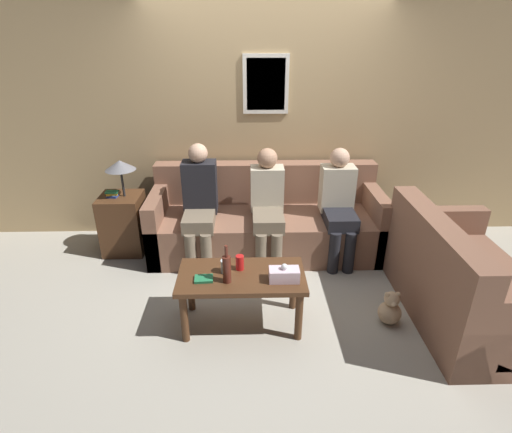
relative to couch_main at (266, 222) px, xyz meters
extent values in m
plane|color=#ADA899|center=(0.00, -0.53, -0.31)|extent=(16.00, 16.00, 0.00)
cube|color=tan|center=(0.00, 0.47, 0.99)|extent=(9.00, 0.06, 2.60)
cube|color=silver|center=(0.00, 0.43, 1.39)|extent=(0.48, 0.02, 0.60)
cube|color=silver|center=(0.00, 0.42, 1.39)|extent=(0.40, 0.01, 0.52)
cube|color=brown|center=(0.00, -0.06, -0.09)|extent=(2.43, 0.90, 0.44)
cube|color=brown|center=(0.00, 0.29, 0.36)|extent=(2.43, 0.20, 0.45)
cube|color=brown|center=(-1.15, -0.06, 0.04)|extent=(0.14, 0.90, 0.69)
cube|color=brown|center=(1.15, -0.06, 0.04)|extent=(0.14, 0.90, 0.69)
cube|color=brown|center=(1.62, -1.21, -0.09)|extent=(0.90, 1.50, 0.44)
cube|color=brown|center=(1.27, -1.21, 0.36)|extent=(0.20, 1.50, 0.45)
cube|color=brown|center=(1.62, -0.52, 0.04)|extent=(0.90, 0.14, 0.69)
cube|color=#4C2D19|center=(-0.26, -1.27, 0.15)|extent=(1.00, 0.51, 0.04)
cylinder|color=#4C2D19|center=(-0.70, -1.47, -0.09)|extent=(0.06, 0.06, 0.44)
cylinder|color=#4C2D19|center=(0.18, -1.47, -0.09)|extent=(0.06, 0.06, 0.44)
cylinder|color=#4C2D19|center=(-0.70, -1.08, -0.09)|extent=(0.06, 0.06, 0.44)
cylinder|color=#4C2D19|center=(0.18, -1.08, -0.09)|extent=(0.06, 0.06, 0.44)
cube|color=#4C2D19|center=(-1.54, -0.02, 0.01)|extent=(0.43, 0.43, 0.64)
cylinder|color=#262628|center=(-1.49, -0.02, 0.48)|extent=(0.02, 0.02, 0.31)
cone|color=slate|center=(-1.49, -0.02, 0.67)|extent=(0.31, 0.31, 0.10)
cube|color=navy|center=(-1.61, -0.04, 0.34)|extent=(0.11, 0.10, 0.02)
cube|color=gold|center=(-1.61, -0.04, 0.37)|extent=(0.12, 0.09, 0.02)
cube|color=#237547|center=(-1.61, -0.04, 0.39)|extent=(0.13, 0.08, 0.02)
cylinder|color=#562319|center=(-0.37, -1.37, 0.28)|extent=(0.06, 0.06, 0.22)
cylinder|color=#562319|center=(-0.37, -1.37, 0.43)|extent=(0.02, 0.02, 0.09)
cylinder|color=silver|center=(-0.38, -1.24, 0.22)|extent=(0.08, 0.08, 0.11)
cube|color=#237547|center=(-0.55, -1.34, 0.18)|extent=(0.15, 0.11, 0.02)
cylinder|color=red|center=(-0.27, -1.20, 0.23)|extent=(0.07, 0.07, 0.12)
cube|color=silver|center=(0.07, -1.36, 0.22)|extent=(0.23, 0.12, 0.10)
sphere|color=white|center=(0.07, -1.36, 0.29)|extent=(0.05, 0.05, 0.05)
cube|color=#756651|center=(-0.69, -0.30, 0.18)|extent=(0.31, 0.44, 0.14)
cylinder|color=#756651|center=(-0.76, -0.52, -0.09)|extent=(0.11, 0.11, 0.44)
cylinder|color=#756651|center=(-0.61, -0.52, -0.09)|extent=(0.11, 0.11, 0.44)
cube|color=black|center=(-0.69, -0.08, 0.45)|extent=(0.34, 0.22, 0.54)
sphere|color=tan|center=(-0.69, -0.08, 0.81)|extent=(0.19, 0.19, 0.19)
cube|color=#756651|center=(0.00, -0.29, 0.18)|extent=(0.31, 0.50, 0.14)
cylinder|color=#756651|center=(-0.08, -0.53, -0.09)|extent=(0.11, 0.11, 0.44)
cylinder|color=#756651|center=(0.08, -0.53, -0.09)|extent=(0.11, 0.11, 0.44)
cube|color=beige|center=(0.00, -0.04, 0.41)|extent=(0.34, 0.22, 0.46)
sphere|color=tan|center=(0.00, -0.04, 0.73)|extent=(0.21, 0.21, 0.21)
cube|color=black|center=(0.72, -0.30, 0.18)|extent=(0.31, 0.44, 0.14)
cylinder|color=black|center=(0.65, -0.52, -0.09)|extent=(0.11, 0.11, 0.44)
cylinder|color=black|center=(0.80, -0.52, -0.09)|extent=(0.11, 0.11, 0.44)
cube|color=beige|center=(0.72, -0.08, 0.42)|extent=(0.34, 0.22, 0.48)
sphere|color=tan|center=(0.72, -0.08, 0.75)|extent=(0.20, 0.20, 0.20)
sphere|color=tan|center=(0.96, -1.29, -0.21)|extent=(0.19, 0.19, 0.19)
sphere|color=tan|center=(0.96, -1.29, -0.08)|extent=(0.12, 0.12, 0.12)
sphere|color=tan|center=(0.92, -1.29, -0.03)|extent=(0.04, 0.04, 0.04)
sphere|color=tan|center=(1.00, -1.29, -0.03)|extent=(0.04, 0.04, 0.04)
sphere|color=beige|center=(0.96, -1.34, -0.08)|extent=(0.05, 0.05, 0.05)
camera|label=1|loc=(-0.21, -3.91, 1.91)|focal=28.00mm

